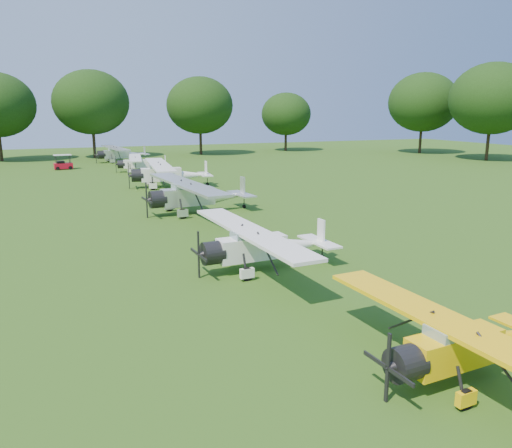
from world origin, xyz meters
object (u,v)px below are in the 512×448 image
Objects in this scene: aircraft_5 at (167,172)px; aircraft_7 at (120,153)px; golf_cart at (63,165)px; aircraft_3 at (262,243)px; aircraft_6 at (140,162)px; aircraft_4 at (196,193)px; aircraft_2 at (467,341)px.

aircraft_7 is (-1.02, 25.34, -0.09)m from aircraft_5.
aircraft_5 is 20.85m from golf_cart.
aircraft_3 reaches higher than aircraft_6.
aircraft_4 is 1.06× the size of aircraft_7.
golf_cart is at bearing 95.17° from aircraft_2.
aircraft_5 is at bearing 83.91° from aircraft_3.
aircraft_4 is 32.59m from golf_cart.
aircraft_6 is at bearing 86.74° from aircraft_2.
aircraft_4 is at bearing -95.31° from aircraft_7.
aircraft_6 is (0.44, 25.57, -0.29)m from aircraft_4.
aircraft_5 is at bearing -70.92° from golf_cart.
aircraft_7 is at bearing 87.29° from aircraft_2.
aircraft_7 is (0.41, 51.29, 0.12)m from aircraft_3.
aircraft_3 is at bearing -98.02° from aircraft_4.
aircraft_7 is 5.18× the size of golf_cart.
aircraft_4 is 1.26× the size of aircraft_6.
aircraft_2 is 0.76× the size of aircraft_4.
aircraft_2 is 0.80× the size of aircraft_7.
aircraft_2 is at bearing -94.78° from aircraft_7.
aircraft_3 is 0.86× the size of aircraft_4.
golf_cart is (-7.85, 31.63, -0.79)m from aircraft_4.
aircraft_2 is 10.79m from aircraft_3.
aircraft_4 reaches higher than aircraft_6.
aircraft_3 is 4.70× the size of golf_cart.
aircraft_6 is 10.27m from golf_cart.
aircraft_7 is at bearing 86.59° from aircraft_3.
aircraft_4 is at bearing 84.31° from aircraft_3.
aircraft_5 is (0.79, 12.67, 0.01)m from aircraft_4.
aircraft_5 reaches higher than aircraft_3.
aircraft_6 is 12.45m from aircraft_7.
aircraft_5 is (0.08, 36.67, 0.34)m from aircraft_2.
aircraft_4 reaches higher than aircraft_2.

